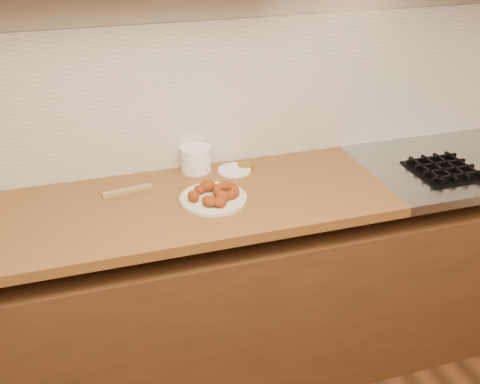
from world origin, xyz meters
name	(u,v)px	position (x,y,z in m)	size (l,w,h in m)	color
wall_back	(234,56)	(0.00, 2.00, 1.35)	(4.00, 0.02, 2.70)	tan
base_cabinet	(255,293)	(0.00, 1.69, 0.39)	(3.60, 0.60, 0.77)	#563116
butcher_block	(88,219)	(-0.65, 1.69, 0.88)	(2.30, 0.62, 0.04)	brown
backsplash	(235,93)	(0.00, 1.99, 1.20)	(3.60, 0.02, 0.60)	beige
donut_plate	(213,199)	(-0.19, 1.65, 0.91)	(0.26, 0.26, 0.01)	beige
ring_donut	(226,191)	(-0.14, 1.65, 0.93)	(0.10, 0.10, 0.04)	brown
fried_dough_chunks	(210,195)	(-0.21, 1.64, 0.94)	(0.16, 0.19, 0.05)	brown
plastic_tub	(196,159)	(-0.19, 1.93, 0.95)	(0.13, 0.13, 0.11)	white
tub_lid	(234,170)	(-0.04, 1.87, 0.90)	(0.14, 0.14, 0.01)	white
brass_jar_lid	(246,166)	(0.02, 1.90, 0.91)	(0.07, 0.07, 0.01)	#A5862D
wooden_utensil	(127,190)	(-0.49, 1.82, 0.91)	(0.20, 0.02, 0.02)	#9C8149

